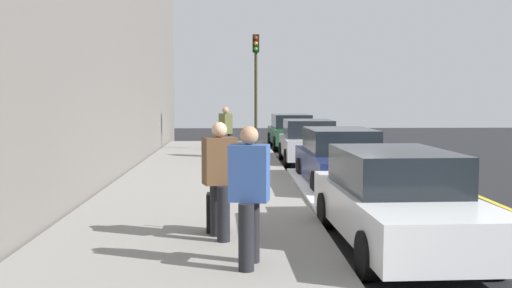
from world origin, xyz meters
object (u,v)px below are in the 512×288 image
(parked_car_white, at_px, (397,200))
(pedestrian_blue_coat, at_px, (249,192))
(pedestrian_brown_coat, at_px, (220,177))
(traffic_light_pole, at_px, (256,73))
(parked_car_navy, at_px, (341,159))
(pedestrian_olive_coat, at_px, (226,130))
(parked_car_silver, at_px, (309,142))
(rolling_suitcase, at_px, (214,212))
(parked_car_green, at_px, (292,131))

(parked_car_white, bearing_deg, pedestrian_blue_coat, -58.58)
(pedestrian_brown_coat, bearing_deg, traffic_light_pole, 175.84)
(parked_car_navy, xyz_separation_m, pedestrian_olive_coat, (-6.39, -3.02, 0.35))
(parked_car_silver, bearing_deg, pedestrian_blue_coat, -10.46)
(pedestrian_brown_coat, bearing_deg, parked_car_white, 88.01)
(pedestrian_blue_coat, relative_size, rolling_suitcase, 1.85)
(parked_car_silver, bearing_deg, pedestrian_olive_coat, -106.39)
(parked_car_silver, distance_m, pedestrian_brown_coat, 11.65)
(parked_car_silver, relative_size, pedestrian_olive_coat, 2.34)
(pedestrian_olive_coat, xyz_separation_m, rolling_suitcase, (11.68, -0.00, -0.64))
(parked_car_white, relative_size, pedestrian_brown_coat, 2.66)
(rolling_suitcase, bearing_deg, parked_car_white, 78.66)
(parked_car_green, relative_size, traffic_light_pole, 0.96)
(pedestrian_brown_coat, height_order, pedestrian_olive_coat, pedestrian_brown_coat)
(traffic_light_pole, bearing_deg, pedestrian_brown_coat, -4.16)
(parked_car_silver, height_order, pedestrian_olive_coat, pedestrian_olive_coat)
(parked_car_navy, bearing_deg, parked_car_white, -1.81)
(parked_car_white, height_order, traffic_light_pole, traffic_light_pole)
(pedestrian_blue_coat, bearing_deg, pedestrian_olive_coat, -177.78)
(parked_car_navy, height_order, pedestrian_olive_coat, pedestrian_olive_coat)
(parked_car_green, distance_m, parked_car_silver, 5.93)
(pedestrian_olive_coat, height_order, pedestrian_blue_coat, pedestrian_blue_coat)
(pedestrian_olive_coat, distance_m, pedestrian_blue_coat, 13.67)
(parked_car_navy, relative_size, pedestrian_brown_coat, 2.58)
(parked_car_navy, xyz_separation_m, pedestrian_blue_coat, (7.26, -2.49, 0.36))
(parked_car_white, relative_size, traffic_light_pole, 1.04)
(traffic_light_pole, distance_m, rolling_suitcase, 14.52)
(pedestrian_blue_coat, distance_m, rolling_suitcase, 2.15)
(traffic_light_pole, bearing_deg, parked_car_white, 6.40)
(rolling_suitcase, bearing_deg, parked_car_silver, 165.03)
(rolling_suitcase, bearing_deg, pedestrian_blue_coat, 15.09)
(parked_car_green, height_order, pedestrian_olive_coat, pedestrian_olive_coat)
(parked_car_silver, xyz_separation_m, rolling_suitcase, (10.83, -2.90, -0.29))
(parked_car_white, relative_size, pedestrian_olive_coat, 2.67)
(pedestrian_olive_coat, relative_size, pedestrian_blue_coat, 0.99)
(parked_car_silver, relative_size, traffic_light_pole, 0.91)
(pedestrian_blue_coat, distance_m, traffic_light_pole, 16.33)
(parked_car_silver, relative_size, pedestrian_brown_coat, 2.33)
(pedestrian_olive_coat, relative_size, traffic_light_pole, 0.39)
(traffic_light_pole, bearing_deg, pedestrian_olive_coat, -25.05)
(parked_car_silver, distance_m, rolling_suitcase, 11.21)
(parked_car_green, xyz_separation_m, parked_car_navy, (11.48, 0.15, 0.00))
(parked_car_white, distance_m, traffic_light_pole, 15.07)
(parked_car_silver, height_order, parked_car_navy, same)
(parked_car_navy, height_order, pedestrian_blue_coat, pedestrian_blue_coat)
(pedestrian_olive_coat, bearing_deg, parked_car_silver, 73.61)
(parked_car_white, distance_m, pedestrian_brown_coat, 2.75)
(parked_car_green, height_order, traffic_light_pole, traffic_light_pole)
(parked_car_navy, height_order, traffic_light_pole, traffic_light_pole)
(parked_car_green, xyz_separation_m, rolling_suitcase, (16.76, -2.87, -0.29))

